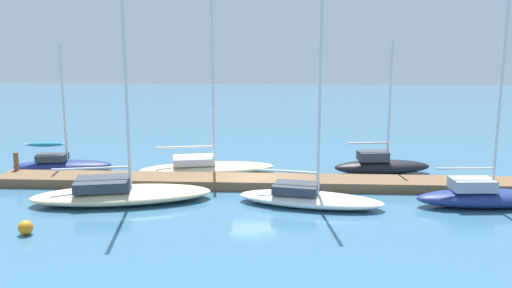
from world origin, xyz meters
TOP-DOWN VIEW (x-y plane):
  - ground_plane at (0.00, 0.00)m, footprint 120.00×120.00m
  - dock_pier at (0.00, 0.00)m, footprint 28.63×2.17m
  - dock_piling_near_end at (-13.91, 0.94)m, footprint 0.28×0.28m
  - sailboat_0 at (-12.09, 2.91)m, footprint 6.11×2.43m
  - sailboat_1 at (-6.58, -3.25)m, footprint 9.36×4.76m
  - sailboat_2 at (-3.07, 2.65)m, footprint 8.42×3.96m
  - sailboat_3 at (2.88, -3.31)m, footprint 7.49×3.57m
  - sailboat_4 at (7.48, 3.21)m, footprint 5.99×2.38m
  - sailboat_5 at (11.43, -3.00)m, footprint 6.86×2.40m
  - mooring_buoy_orange at (-9.23, -7.96)m, footprint 0.62×0.62m

SIDE VIEW (x-z plane):
  - ground_plane at x=0.00m, z-range 0.00..0.00m
  - dock_pier at x=0.00m, z-range 0.00..0.51m
  - mooring_buoy_orange at x=-9.23m, z-range 0.00..0.62m
  - sailboat_2 at x=-3.07m, z-range -4.72..5.67m
  - sailboat_3 at x=2.88m, z-range -4.95..5.92m
  - sailboat_0 at x=-12.09m, z-range -3.34..4.33m
  - sailboat_1 at x=-6.58m, z-range -6.56..7.67m
  - sailboat_4 at x=7.48m, z-range -3.46..4.59m
  - sailboat_5 at x=11.43m, z-range -4.57..5.76m
  - dock_piling_near_end at x=-13.91m, z-range 0.00..1.56m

